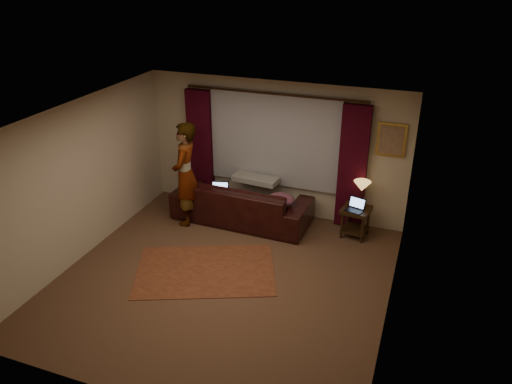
% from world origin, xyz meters
% --- Properties ---
extents(floor, '(5.00, 5.00, 0.01)m').
position_xyz_m(floor, '(0.00, 0.00, -0.01)').
color(floor, brown).
rests_on(floor, ground).
extents(ceiling, '(5.00, 5.00, 0.02)m').
position_xyz_m(ceiling, '(0.00, 0.00, 2.60)').
color(ceiling, silver).
rests_on(ceiling, ground).
extents(wall_back, '(5.00, 0.02, 2.60)m').
position_xyz_m(wall_back, '(0.00, 2.50, 1.30)').
color(wall_back, '#BBAC93').
rests_on(wall_back, ground).
extents(wall_front, '(5.00, 0.02, 2.60)m').
position_xyz_m(wall_front, '(0.00, -2.50, 1.30)').
color(wall_front, '#BBAC93').
rests_on(wall_front, ground).
extents(wall_left, '(0.02, 5.00, 2.60)m').
position_xyz_m(wall_left, '(-2.50, 0.00, 1.30)').
color(wall_left, '#BBAC93').
rests_on(wall_left, ground).
extents(wall_right, '(0.02, 5.00, 2.60)m').
position_xyz_m(wall_right, '(2.50, 0.00, 1.30)').
color(wall_right, '#BBAC93').
rests_on(wall_right, ground).
extents(sheer_curtain, '(2.50, 0.05, 1.80)m').
position_xyz_m(sheer_curtain, '(0.00, 2.44, 1.50)').
color(sheer_curtain, '#96969D').
rests_on(sheer_curtain, wall_back).
extents(drape_left, '(0.50, 0.14, 2.30)m').
position_xyz_m(drape_left, '(-1.50, 2.39, 1.18)').
color(drape_left, black).
rests_on(drape_left, floor).
extents(drape_right, '(0.50, 0.14, 2.30)m').
position_xyz_m(drape_right, '(1.50, 2.39, 1.18)').
color(drape_right, black).
rests_on(drape_right, floor).
extents(curtain_rod, '(0.04, 0.04, 3.40)m').
position_xyz_m(curtain_rod, '(0.00, 2.39, 2.38)').
color(curtain_rod, '#311D0D').
rests_on(curtain_rod, wall_back).
extents(picture_frame, '(0.50, 0.04, 0.60)m').
position_xyz_m(picture_frame, '(2.10, 2.47, 1.75)').
color(picture_frame, gold).
rests_on(picture_frame, wall_back).
extents(sofa, '(2.62, 1.20, 1.04)m').
position_xyz_m(sofa, '(-0.45, 1.90, 0.52)').
color(sofa, black).
rests_on(sofa, floor).
extents(throw_blanket, '(0.89, 0.42, 0.10)m').
position_xyz_m(throw_blanket, '(-0.27, 2.19, 1.05)').
color(throw_blanket, gray).
rests_on(throw_blanket, sofa).
extents(clothing_pile, '(0.53, 0.43, 0.21)m').
position_xyz_m(clothing_pile, '(0.37, 1.78, 0.63)').
color(clothing_pile, brown).
rests_on(clothing_pile, sofa).
extents(laptop_sofa, '(0.41, 0.43, 0.24)m').
position_xyz_m(laptop_sofa, '(-0.83, 1.74, 0.64)').
color(laptop_sofa, black).
rests_on(laptop_sofa, sofa).
extents(area_rug, '(2.60, 2.20, 0.01)m').
position_xyz_m(area_rug, '(-0.37, 0.12, 0.01)').
color(area_rug, brown).
rests_on(area_rug, floor).
extents(end_table, '(0.54, 0.54, 0.56)m').
position_xyz_m(end_table, '(1.68, 2.05, 0.28)').
color(end_table, black).
rests_on(end_table, floor).
extents(tiffany_lamp, '(0.38, 0.38, 0.48)m').
position_xyz_m(tiffany_lamp, '(1.73, 2.17, 0.80)').
color(tiffany_lamp, olive).
rests_on(tiffany_lamp, end_table).
extents(laptop_table, '(0.38, 0.39, 0.22)m').
position_xyz_m(laptop_table, '(1.66, 1.95, 0.67)').
color(laptop_table, black).
rests_on(laptop_table, end_table).
extents(person, '(0.68, 0.68, 1.96)m').
position_xyz_m(person, '(-1.39, 1.50, 0.98)').
color(person, gray).
rests_on(person, floor).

